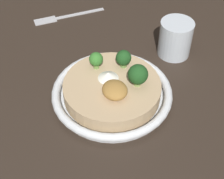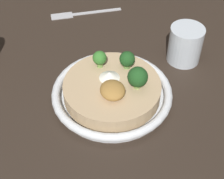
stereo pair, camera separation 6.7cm
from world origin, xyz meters
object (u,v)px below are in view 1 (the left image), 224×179
at_px(broccoli_left, 96,60).
at_px(drinking_glass, 175,38).
at_px(broccoli_back_left, 124,58).
at_px(broccoli_back, 138,75).
at_px(fork_utensil, 62,17).
at_px(risotto_bowl, 112,92).

bearing_deg(broccoli_left, drinking_glass, 95.18).
bearing_deg(broccoli_left, broccoli_back_left, 71.28).
height_order(broccoli_back, fork_utensil, broccoli_back).
xyz_separation_m(broccoli_back, broccoli_left, (-0.08, -0.05, -0.00)).
bearing_deg(risotto_bowl, broccoli_back_left, 132.20).
relative_size(broccoli_left, fork_utensil, 0.20).
bearing_deg(fork_utensil, drinking_glass, 131.68).
height_order(broccoli_left, drinking_glass, drinking_glass).
bearing_deg(fork_utensil, broccoli_left, 91.91).
bearing_deg(broccoli_back, risotto_bowl, -116.42).
bearing_deg(drinking_glass, fork_utensil, -141.63).
bearing_deg(drinking_glass, risotto_bowl, -68.46).
bearing_deg(risotto_bowl, drinking_glass, 111.54).
bearing_deg(broccoli_left, fork_utensil, 178.61).
relative_size(broccoli_left, broccoli_back_left, 0.97).
relative_size(risotto_bowl, broccoli_back, 5.12).
bearing_deg(risotto_bowl, broccoli_left, -169.74).
xyz_separation_m(risotto_bowl, fork_utensil, (-0.31, -0.00, -0.02)).
bearing_deg(broccoli_back, fork_utensil, -171.95).
xyz_separation_m(drinking_glass, fork_utensil, (-0.24, -0.19, -0.04)).
height_order(risotto_bowl, broccoli_back_left, broccoli_back_left).
distance_m(broccoli_back, fork_utensil, 0.34).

